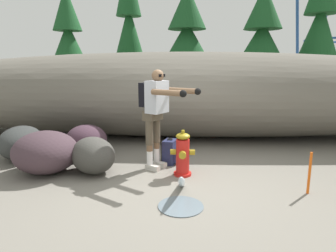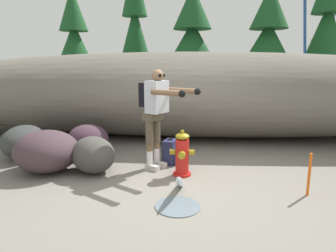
{
  "view_description": "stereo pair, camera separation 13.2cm",
  "coord_description": "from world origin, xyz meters",
  "px_view_note": "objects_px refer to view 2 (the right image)",
  "views": [
    {
      "loc": [
        0.09,
        -4.26,
        1.76
      ],
      "look_at": [
        -0.24,
        0.64,
        0.75
      ],
      "focal_mm": 31.77,
      "sensor_mm": 36.0,
      "label": 1
    },
    {
      "loc": [
        0.22,
        -4.25,
        1.76
      ],
      "look_at": [
        -0.24,
        0.64,
        0.75
      ],
      "focal_mm": 31.77,
      "sensor_mm": 36.0,
      "label": 2
    }
  ],
  "objects_px": {
    "boulder_mid": "(47,151)",
    "boulder_outlier": "(88,140)",
    "survey_stake": "(309,174)",
    "spare_backpack": "(171,152)",
    "boulder_small": "(93,155)",
    "fire_hydrant": "(182,155)",
    "boulder_large": "(24,141)",
    "utility_worker": "(156,107)"
  },
  "relations": [
    {
      "from": "fire_hydrant",
      "to": "boulder_outlier",
      "type": "xyz_separation_m",
      "value": [
        -1.91,
        0.95,
        -0.03
      ]
    },
    {
      "from": "boulder_small",
      "to": "boulder_outlier",
      "type": "bearing_deg",
      "value": 114.75
    },
    {
      "from": "spare_backpack",
      "to": "survey_stake",
      "type": "xyz_separation_m",
      "value": [
        1.99,
        -1.16,
        0.08
      ]
    },
    {
      "from": "fire_hydrant",
      "to": "spare_backpack",
      "type": "xyz_separation_m",
      "value": [
        -0.23,
        0.56,
        -0.13
      ]
    },
    {
      "from": "utility_worker",
      "to": "spare_backpack",
      "type": "xyz_separation_m",
      "value": [
        0.21,
        0.29,
        -0.86
      ]
    },
    {
      "from": "boulder_mid",
      "to": "survey_stake",
      "type": "height_order",
      "value": "boulder_mid"
    },
    {
      "from": "boulder_small",
      "to": "survey_stake",
      "type": "distance_m",
      "value": 3.3
    },
    {
      "from": "boulder_small",
      "to": "survey_stake",
      "type": "height_order",
      "value": "boulder_small"
    },
    {
      "from": "utility_worker",
      "to": "boulder_outlier",
      "type": "relative_size",
      "value": 2.09
    },
    {
      "from": "boulder_mid",
      "to": "boulder_outlier",
      "type": "relative_size",
      "value": 1.37
    },
    {
      "from": "boulder_mid",
      "to": "boulder_outlier",
      "type": "xyz_separation_m",
      "value": [
        0.36,
        0.96,
        -0.04
      ]
    },
    {
      "from": "spare_backpack",
      "to": "boulder_large",
      "type": "bearing_deg",
      "value": -167.04
    },
    {
      "from": "boulder_mid",
      "to": "boulder_small",
      "type": "distance_m",
      "value": 0.79
    },
    {
      "from": "boulder_mid",
      "to": "boulder_outlier",
      "type": "bearing_deg",
      "value": 69.7
    },
    {
      "from": "fire_hydrant",
      "to": "boulder_mid",
      "type": "xyz_separation_m",
      "value": [
        -2.27,
        -0.01,
        0.0
      ]
    },
    {
      "from": "utility_worker",
      "to": "boulder_large",
      "type": "bearing_deg",
      "value": -158.24
    },
    {
      "from": "boulder_large",
      "to": "boulder_small",
      "type": "distance_m",
      "value": 1.75
    },
    {
      "from": "spare_backpack",
      "to": "boulder_small",
      "type": "height_order",
      "value": "boulder_small"
    },
    {
      "from": "utility_worker",
      "to": "boulder_small",
      "type": "relative_size",
      "value": 1.95
    },
    {
      "from": "boulder_small",
      "to": "survey_stake",
      "type": "bearing_deg",
      "value": -10.65
    },
    {
      "from": "utility_worker",
      "to": "boulder_small",
      "type": "distance_m",
      "value": 1.32
    },
    {
      "from": "boulder_mid",
      "to": "survey_stake",
      "type": "xyz_separation_m",
      "value": [
        4.03,
        -0.59,
        -0.05
      ]
    },
    {
      "from": "boulder_large",
      "to": "boulder_mid",
      "type": "relative_size",
      "value": 0.95
    },
    {
      "from": "boulder_outlier",
      "to": "spare_backpack",
      "type": "bearing_deg",
      "value": -13.06
    },
    {
      "from": "utility_worker",
      "to": "survey_stake",
      "type": "distance_m",
      "value": 2.5
    },
    {
      "from": "boulder_mid",
      "to": "utility_worker",
      "type": "bearing_deg",
      "value": 8.86
    },
    {
      "from": "spare_backpack",
      "to": "boulder_large",
      "type": "height_order",
      "value": "boulder_large"
    },
    {
      "from": "fire_hydrant",
      "to": "survey_stake",
      "type": "height_order",
      "value": "fire_hydrant"
    },
    {
      "from": "fire_hydrant",
      "to": "boulder_large",
      "type": "bearing_deg",
      "value": 167.46
    },
    {
      "from": "fire_hydrant",
      "to": "spare_backpack",
      "type": "bearing_deg",
      "value": 112.51
    },
    {
      "from": "utility_worker",
      "to": "spare_backpack",
      "type": "distance_m",
      "value": 0.94
    },
    {
      "from": "utility_worker",
      "to": "boulder_mid",
      "type": "xyz_separation_m",
      "value": [
        -1.82,
        -0.28,
        -0.73
      ]
    },
    {
      "from": "boulder_mid",
      "to": "boulder_small",
      "type": "height_order",
      "value": "boulder_mid"
    },
    {
      "from": "boulder_outlier",
      "to": "boulder_small",
      "type": "bearing_deg",
      "value": -65.25
    },
    {
      "from": "fire_hydrant",
      "to": "boulder_mid",
      "type": "height_order",
      "value": "fire_hydrant"
    },
    {
      "from": "boulder_outlier",
      "to": "survey_stake",
      "type": "height_order",
      "value": "boulder_outlier"
    },
    {
      "from": "utility_worker",
      "to": "boulder_outlier",
      "type": "distance_m",
      "value": 1.79
    },
    {
      "from": "boulder_large",
      "to": "boulder_small",
      "type": "relative_size",
      "value": 1.22
    },
    {
      "from": "boulder_large",
      "to": "boulder_mid",
      "type": "xyz_separation_m",
      "value": [
        0.82,
        -0.7,
        0.04
      ]
    },
    {
      "from": "boulder_large",
      "to": "boulder_outlier",
      "type": "bearing_deg",
      "value": 12.63
    },
    {
      "from": "boulder_mid",
      "to": "fire_hydrant",
      "type": "bearing_deg",
      "value": 0.34
    },
    {
      "from": "boulder_mid",
      "to": "boulder_small",
      "type": "xyz_separation_m",
      "value": [
        0.79,
        0.02,
        -0.05
      ]
    }
  ]
}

